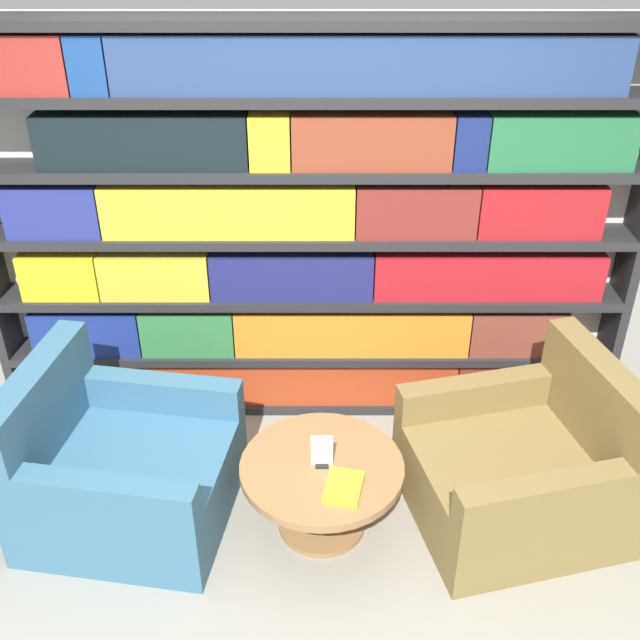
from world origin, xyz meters
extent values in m
plane|color=gray|center=(0.00, 0.00, 0.00)|extent=(14.00, 14.00, 0.00)
cube|color=silver|center=(0.00, 1.35, 1.09)|extent=(3.48, 0.05, 2.19)
cube|color=#262628|center=(1.72, 1.22, 1.09)|extent=(0.05, 0.30, 2.19)
cube|color=#262628|center=(0.00, 1.22, 0.03)|extent=(3.38, 0.30, 0.05)
cube|color=#262628|center=(0.00, 1.22, 0.36)|extent=(3.38, 0.30, 0.05)
cube|color=#262628|center=(0.00, 1.22, 0.73)|extent=(3.38, 0.30, 0.05)
cube|color=#262628|center=(0.00, 1.22, 1.09)|extent=(3.38, 0.30, 0.05)
cube|color=#262628|center=(0.00, 1.22, 1.46)|extent=(3.38, 0.30, 0.05)
cube|color=#262628|center=(0.00, 1.22, 1.82)|extent=(3.38, 0.30, 0.05)
cube|color=#262628|center=(0.00, 1.22, 2.16)|extent=(3.38, 0.30, 0.05)
cube|color=#B03D1E|center=(-0.29, 1.20, 0.19)|extent=(2.28, 0.20, 0.27)
cube|color=maroon|center=(0.98, 1.20, 0.19)|extent=(0.26, 0.20, 0.27)
cube|color=#346F37|center=(1.38, 1.20, 0.19)|extent=(0.53, 0.20, 0.27)
cube|color=navy|center=(-1.25, 1.20, 0.53)|extent=(0.60, 0.20, 0.27)
cube|color=#327A40|center=(-0.69, 1.20, 0.53)|extent=(0.52, 0.20, 0.27)
cube|color=orange|center=(0.24, 1.20, 0.53)|extent=(1.31, 0.20, 0.27)
cube|color=brown|center=(1.17, 1.20, 0.53)|extent=(0.54, 0.20, 0.27)
cube|color=yellow|center=(-1.34, 1.20, 0.88)|extent=(0.41, 0.20, 0.26)
cube|color=gold|center=(-0.83, 1.20, 0.88)|extent=(0.59, 0.20, 0.26)
cube|color=navy|center=(-0.09, 1.20, 0.88)|extent=(0.87, 0.20, 0.26)
cube|color=#A81A22|center=(0.96, 1.20, 0.88)|extent=(1.23, 0.20, 0.26)
cube|color=navy|center=(-1.31, 1.20, 1.26)|extent=(0.49, 0.20, 0.27)
cube|color=gold|center=(-0.41, 1.20, 1.26)|extent=(1.29, 0.20, 0.27)
cube|color=maroon|center=(0.55, 1.20, 1.26)|extent=(0.62, 0.20, 0.27)
cube|color=maroon|center=(1.18, 1.20, 1.26)|extent=(0.64, 0.20, 0.27)
cube|color=black|center=(-0.81, 1.20, 1.62)|extent=(1.03, 0.20, 0.27)
cube|color=gold|center=(-0.19, 1.20, 1.62)|extent=(0.20, 0.20, 0.27)
cube|color=brown|center=(0.31, 1.20, 1.62)|extent=(0.78, 0.20, 0.27)
cube|color=navy|center=(0.79, 1.20, 1.62)|extent=(0.16, 0.20, 0.27)
cube|color=#24663E|center=(1.23, 1.20, 1.62)|extent=(0.71, 0.20, 0.27)
cube|color=maroon|center=(-1.34, 1.20, 1.98)|extent=(0.47, 0.20, 0.27)
cube|color=navy|center=(-1.01, 1.20, 1.98)|extent=(0.18, 0.20, 0.27)
cube|color=navy|center=(0.29, 1.20, 1.98)|extent=(2.39, 0.20, 0.27)
cube|color=#386684|center=(-0.86, 0.31, 0.19)|extent=(1.05, 1.00, 0.38)
cube|color=#386684|center=(-1.25, 0.37, 0.60)|extent=(0.27, 0.87, 0.44)
cube|color=#386684|center=(-0.85, -0.07, 0.47)|extent=(0.80, 0.24, 0.18)
cube|color=#386684|center=(-0.73, 0.66, 0.47)|extent=(0.80, 0.24, 0.18)
cube|color=olive|center=(0.99, 0.31, 0.19)|extent=(1.11, 1.06, 0.38)
cube|color=olive|center=(1.37, 0.40, 0.60)|extent=(0.34, 0.87, 0.44)
cube|color=olive|center=(0.83, 0.65, 0.47)|extent=(0.80, 0.30, 0.18)
cube|color=olive|center=(1.01, -0.07, 0.47)|extent=(0.80, 0.30, 0.18)
cylinder|color=olive|center=(0.07, 0.22, 0.18)|extent=(0.14, 0.14, 0.35)
cylinder|color=olive|center=(0.07, 0.22, 0.01)|extent=(0.42, 0.42, 0.03)
cylinder|color=olive|center=(0.07, 0.22, 0.37)|extent=(0.77, 0.77, 0.04)
cube|color=black|center=(0.07, 0.22, 0.40)|extent=(0.06, 0.06, 0.01)
cube|color=silver|center=(0.07, 0.22, 0.48)|extent=(0.10, 0.01, 0.17)
cube|color=gold|center=(0.16, 0.06, 0.41)|extent=(0.20, 0.23, 0.03)
camera|label=1|loc=(0.06, -2.39, 2.78)|focal=42.00mm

